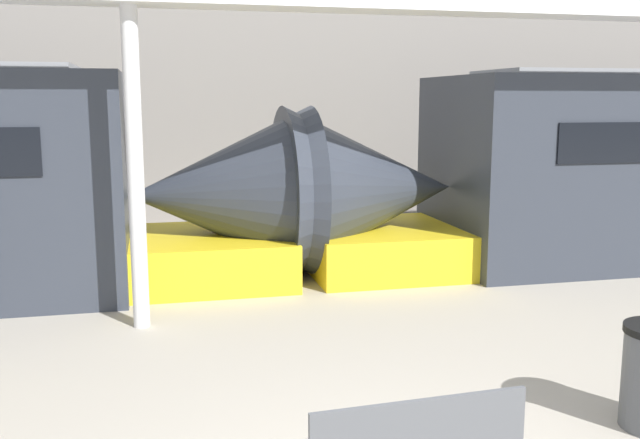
% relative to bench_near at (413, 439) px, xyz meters
% --- Properties ---
extents(station_wall, '(56.00, 0.20, 5.00)m').
position_rel_bench_near_xyz_m(station_wall, '(-0.08, 11.26, 2.02)').
color(station_wall, gray).
rests_on(station_wall, ground_plane).
extents(bench_near, '(1.53, 0.53, 0.81)m').
position_rel_bench_near_xyz_m(bench_near, '(0.00, 0.00, 0.00)').
color(bench_near, '#4C4F54').
rests_on(bench_near, ground_plane).
extents(support_column_near, '(0.20, 0.20, 3.78)m').
position_rel_bench_near_xyz_m(support_column_near, '(-1.83, 4.42, 1.41)').
color(support_column_near, silver).
rests_on(support_column_near, ground_plane).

